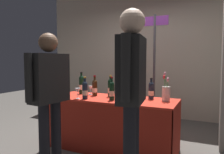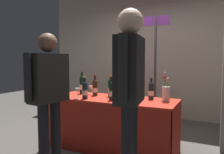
% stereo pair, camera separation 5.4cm
% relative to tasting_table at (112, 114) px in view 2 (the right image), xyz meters
% --- Properties ---
extents(ground_plane, '(12.00, 12.00, 0.00)m').
position_rel_tasting_table_xyz_m(ground_plane, '(0.00, 0.00, -0.51)').
color(ground_plane, '#514C47').
extents(back_partition, '(5.16, 0.12, 2.99)m').
position_rel_tasting_table_xyz_m(back_partition, '(0.00, 2.09, 0.99)').
color(back_partition, '#B2A893').
rests_on(back_partition, ground_plane).
extents(tasting_table, '(1.80, 0.68, 0.73)m').
position_rel_tasting_table_xyz_m(tasting_table, '(0.00, 0.00, 0.00)').
color(tasting_table, red).
rests_on(tasting_table, ground_plane).
extents(featured_wine_bottle, '(0.07, 0.07, 0.32)m').
position_rel_tasting_table_xyz_m(featured_wine_bottle, '(0.07, -0.15, 0.35)').
color(featured_wine_bottle, black).
rests_on(featured_wine_bottle, tasting_table).
extents(display_bottle_0, '(0.08, 0.08, 0.31)m').
position_rel_tasting_table_xyz_m(display_bottle_0, '(-0.31, -0.22, 0.35)').
color(display_bottle_0, '#192333').
rests_on(display_bottle_0, tasting_table).
extents(display_bottle_1, '(0.08, 0.08, 0.29)m').
position_rel_tasting_table_xyz_m(display_bottle_1, '(0.53, 0.14, 0.35)').
color(display_bottle_1, '#192333').
rests_on(display_bottle_1, tasting_table).
extents(display_bottle_2, '(0.08, 0.08, 0.35)m').
position_rel_tasting_table_xyz_m(display_bottle_2, '(-0.61, 0.16, 0.37)').
color(display_bottle_2, black).
rests_on(display_bottle_2, tasting_table).
extents(display_bottle_3, '(0.08, 0.08, 0.32)m').
position_rel_tasting_table_xyz_m(display_bottle_3, '(0.17, 0.03, 0.36)').
color(display_bottle_3, '#192333').
rests_on(display_bottle_3, tasting_table).
extents(display_bottle_4, '(0.08, 0.08, 0.30)m').
position_rel_tasting_table_xyz_m(display_bottle_4, '(-0.74, -0.08, 0.35)').
color(display_bottle_4, '#192333').
rests_on(display_bottle_4, tasting_table).
extents(display_bottle_5, '(0.08, 0.08, 0.32)m').
position_rel_tasting_table_xyz_m(display_bottle_5, '(-0.07, 0.10, 0.36)').
color(display_bottle_5, black).
rests_on(display_bottle_5, tasting_table).
extents(display_bottle_6, '(0.08, 0.08, 0.31)m').
position_rel_tasting_table_xyz_m(display_bottle_6, '(-0.32, 0.08, 0.35)').
color(display_bottle_6, '#38230F').
rests_on(display_bottle_6, tasting_table).
extents(display_bottle_7, '(0.07, 0.07, 0.33)m').
position_rel_tasting_table_xyz_m(display_bottle_7, '(0.33, -0.24, 0.36)').
color(display_bottle_7, black).
rests_on(display_bottle_7, tasting_table).
extents(display_bottle_8, '(0.07, 0.07, 0.30)m').
position_rel_tasting_table_xyz_m(display_bottle_8, '(0.35, -0.09, 0.35)').
color(display_bottle_8, '#192333').
rests_on(display_bottle_8, tasting_table).
extents(wine_glass_near_vendor, '(0.08, 0.08, 0.15)m').
position_rel_tasting_table_xyz_m(wine_glass_near_vendor, '(-0.41, -0.24, 0.33)').
color(wine_glass_near_vendor, silver).
rests_on(wine_glass_near_vendor, tasting_table).
extents(wine_glass_mid, '(0.07, 0.07, 0.14)m').
position_rel_tasting_table_xyz_m(wine_glass_mid, '(-0.44, 0.16, 0.32)').
color(wine_glass_mid, silver).
rests_on(wine_glass_mid, tasting_table).
extents(flower_vase, '(0.10, 0.10, 0.39)m').
position_rel_tasting_table_xyz_m(flower_vase, '(0.74, 0.09, 0.34)').
color(flower_vase, silver).
rests_on(flower_vase, tasting_table).
extents(brochure_stand, '(0.09, 0.10, 0.13)m').
position_rel_tasting_table_xyz_m(brochure_stand, '(0.35, 0.15, 0.29)').
color(brochure_stand, silver).
rests_on(brochure_stand, tasting_table).
extents(vendor_presenter, '(0.26, 0.62, 1.76)m').
position_rel_tasting_table_xyz_m(vendor_presenter, '(-0.03, 0.79, 0.57)').
color(vendor_presenter, '#2D3347').
rests_on(vendor_presenter, ground_plane).
extents(taster_foreground_right, '(0.26, 0.63, 1.57)m').
position_rel_tasting_table_xyz_m(taster_foreground_right, '(-0.41, -0.82, 0.44)').
color(taster_foreground_right, black).
rests_on(taster_foreground_right, ground_plane).
extents(taster_foreground_left, '(0.27, 0.61, 1.74)m').
position_rel_tasting_table_xyz_m(taster_foreground_left, '(0.59, -0.84, 0.55)').
color(taster_foreground_left, black).
rests_on(taster_foreground_left, ground_plane).
extents(booth_signpost, '(0.48, 0.04, 2.08)m').
position_rel_tasting_table_xyz_m(booth_signpost, '(0.32, 1.13, 0.75)').
color(booth_signpost, '#47474C').
rests_on(booth_signpost, ground_plane).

